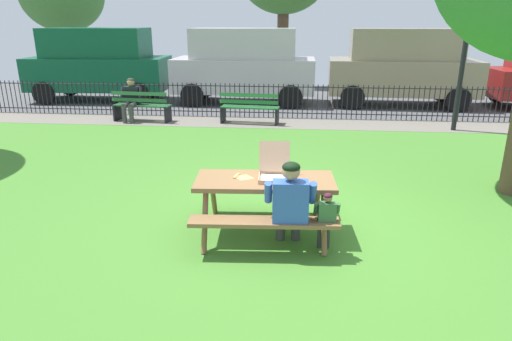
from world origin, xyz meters
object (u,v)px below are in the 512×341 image
person_on_park_bench (131,98)px  parked_car_left (244,64)px  picnic_table_foreground (265,191)px  pizza_box_open (274,170)px  child_at_table (326,216)px  pizza_slice_on_table (242,177)px  parked_car_far_left (99,63)px  adult_at_table (290,202)px  parked_car_center (403,66)px  park_bench_left (142,107)px  park_bench_center (250,109)px  lamp_post_walkway (467,35)px

person_on_park_bench → parked_car_left: 4.31m
picnic_table_foreground → parked_car_left: 9.99m
pizza_box_open → child_at_table: bearing=-40.5°
pizza_slice_on_table → pizza_box_open: bearing=4.5°
pizza_box_open → parked_car_far_left: (-6.66, 9.78, 0.43)m
pizza_box_open → pizza_slice_on_table: pizza_box_open is taller
pizza_slice_on_table → parked_car_far_left: bearing=122.5°
pizza_box_open → adult_at_table: pizza_box_open is taller
pizza_slice_on_table → parked_car_center: parked_car_center is taller
park_bench_left → parked_car_far_left: size_ratio=0.34×
park_bench_left → parked_car_center: (7.71, 3.22, 0.89)m
pizza_box_open → adult_at_table: bearing=-68.4°
adult_at_table → park_bench_center: bearing=100.1°
pizza_slice_on_table → lamp_post_walkway: size_ratio=0.07×
picnic_table_foreground → pizza_slice_on_table: 0.36m
child_at_table → park_bench_center: size_ratio=0.50×
parked_car_far_left → picnic_table_foreground: bearing=-56.4°
picnic_table_foreground → lamp_post_walkway: size_ratio=0.49×
person_on_park_bench → parked_car_center: parked_car_center is taller
adult_at_table → pizza_slice_on_table: bearing=140.7°
park_bench_left → parked_car_far_left: bearing=128.6°
picnic_table_foreground → parked_car_center: size_ratio=0.39×
pizza_slice_on_table → parked_car_center: 10.63m
parked_car_left → lamp_post_walkway: bearing=-30.6°
picnic_table_foreground → park_bench_left: size_ratio=1.16×
pizza_box_open → parked_car_left: 9.91m
pizza_box_open → park_bench_center: bearing=99.1°
picnic_table_foreground → pizza_slice_on_table: bearing=171.8°
pizza_slice_on_table → adult_at_table: bearing=-39.3°
child_at_table → park_bench_left: park_bench_left is taller
pizza_slice_on_table → person_on_park_bench: person_on_park_bench is taller
person_on_park_bench → picnic_table_foreground: bearing=-57.3°
person_on_park_bench → adult_at_table: bearing=-57.2°
person_on_park_bench → parked_car_center: (8.01, 3.20, 0.65)m
lamp_post_walkway → pizza_box_open: bearing=-124.4°
lamp_post_walkway → adult_at_table: bearing=-120.8°
park_bench_center → adult_at_table: bearing=-79.9°
lamp_post_walkway → park_bench_center: bearing=177.2°
picnic_table_foreground → pizza_box_open: pizza_box_open is taller
adult_at_table → person_on_park_bench: bearing=122.8°
pizza_box_open → child_at_table: pizza_box_open is taller
adult_at_table → picnic_table_foreground: bearing=125.1°
person_on_park_bench → pizza_box_open: bearing=-56.3°
pizza_slice_on_table → person_on_park_bench: (-3.96, 6.61, -0.12)m
pizza_slice_on_table → park_bench_left: bearing=119.1°
pizza_slice_on_table → adult_at_table: size_ratio=0.21×
picnic_table_foreground → person_on_park_bench: 7.90m
child_at_table → parked_car_center: bearing=74.0°
lamp_post_walkway → parked_car_left: lamp_post_walkway is taller
park_bench_center → parked_car_center: 5.74m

